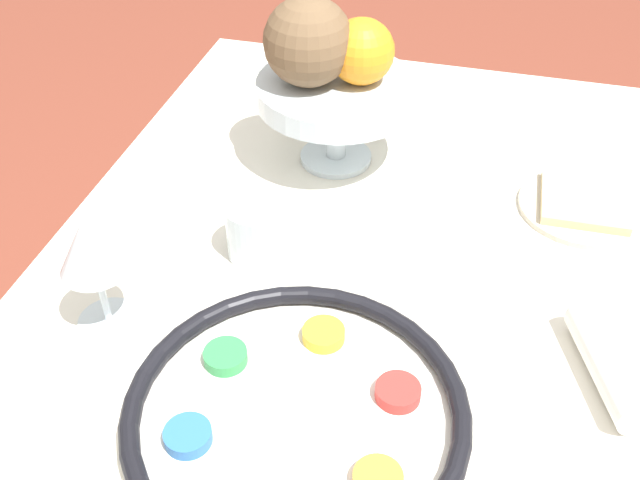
# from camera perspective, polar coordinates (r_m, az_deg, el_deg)

# --- Properties ---
(seder_plate) EXTENTS (0.33, 0.33, 0.03)m
(seder_plate) POSITION_cam_1_polar(r_m,az_deg,el_deg) (0.73, -1.81, -13.05)
(seder_plate) COLOR silver
(seder_plate) RESTS_ON dining_table
(wine_glass) EXTENTS (0.07, 0.07, 0.15)m
(wine_glass) POSITION_cam_1_polar(r_m,az_deg,el_deg) (0.79, -17.09, -0.63)
(wine_glass) COLOR silver
(wine_glass) RESTS_ON dining_table
(fruit_stand) EXTENTS (0.22, 0.22, 0.12)m
(fruit_stand) POSITION_cam_1_polar(r_m,az_deg,el_deg) (1.03, 1.29, 10.85)
(fruit_stand) COLOR silver
(fruit_stand) RESTS_ON dining_table
(orange_fruit) EXTENTS (0.09, 0.09, 0.09)m
(orange_fruit) POSITION_cam_1_polar(r_m,az_deg,el_deg) (1.00, 3.18, 14.15)
(orange_fruit) COLOR orange
(orange_fruit) RESTS_ON fruit_stand
(coconut) EXTENTS (0.12, 0.12, 0.12)m
(coconut) POSITION_cam_1_polar(r_m,az_deg,el_deg) (0.99, -0.91, 14.88)
(coconut) COLOR brown
(coconut) RESTS_ON fruit_stand
(bread_plate) EXTENTS (0.17, 0.17, 0.02)m
(bread_plate) POSITION_cam_1_polar(r_m,az_deg,el_deg) (1.04, 19.42, 2.53)
(bread_plate) COLOR beige
(bread_plate) RESTS_ON dining_table
(napkin_roll) EXTENTS (0.15, 0.09, 0.05)m
(napkin_roll) POSITION_cam_1_polar(r_m,az_deg,el_deg) (0.81, 21.37, -8.72)
(napkin_roll) COLOR white
(napkin_roll) RESTS_ON dining_table
(cup_far) EXTENTS (0.07, 0.07, 0.07)m
(cup_far) POSITION_cam_1_polar(r_m,az_deg,el_deg) (0.90, -4.83, 0.76)
(cup_far) COLOR silver
(cup_far) RESTS_ON dining_table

